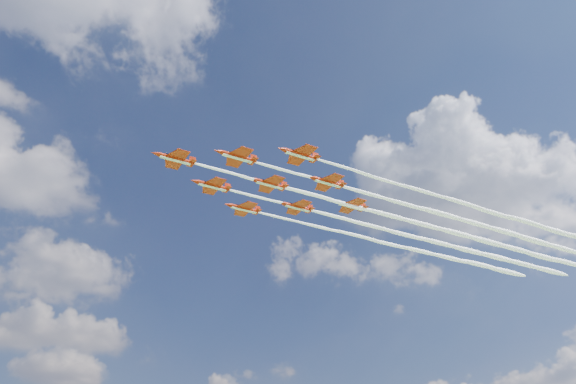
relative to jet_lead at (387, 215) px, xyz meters
name	(u,v)px	position (x,y,z in m)	size (l,w,h in m)	color
jet_lead	(387,215)	(0.00, 0.00, 0.00)	(112.61, 9.71, 2.30)	#A71F09
jet_row2_port	(440,214)	(10.36, -7.21, 0.00)	(112.61, 9.71, 2.30)	#A71F09
jet_row2_starb	(404,234)	(10.98, 6.22, 0.00)	(112.61, 9.71, 2.30)	#A71F09
jet_row3_port	(493,212)	(20.72, -14.41, 0.00)	(112.61, 9.71, 2.30)	#A71F09
jet_row3_centre	(454,233)	(21.35, -0.99, 0.00)	(112.61, 9.71, 2.30)	#A71F09
jet_row3_starb	(419,251)	(21.97, 12.43, 0.00)	(112.61, 9.71, 2.30)	#A71F09
jet_row4_port	(504,232)	(31.71, -8.20, 0.00)	(112.61, 9.71, 2.30)	#A71F09
jet_row4_starb	(466,250)	(32.33, 5.23, 0.00)	(112.61, 9.71, 2.30)	#A71F09
jet_tail	(513,248)	(42.69, -1.98, 0.00)	(112.61, 9.71, 2.30)	#A71F09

